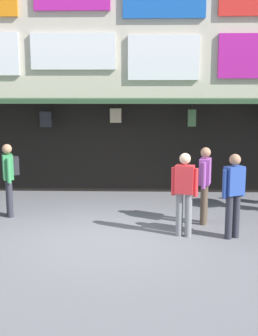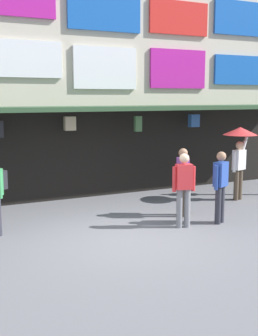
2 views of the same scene
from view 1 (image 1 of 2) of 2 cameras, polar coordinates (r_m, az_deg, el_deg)
ground_plane at (r=8.73m, az=-2.72°, el=-9.12°), size 80.00×80.00×0.00m
shopfront at (r=12.83m, az=-1.29°, el=15.06°), size 18.00×2.60×8.00m
pedestrian_in_purple at (r=10.29m, az=-15.39°, el=-0.81°), size 0.44×0.50×1.68m
pedestrian_in_red at (r=8.63m, az=7.26°, el=-2.86°), size 0.51×0.31×1.68m
pedestrian_in_green at (r=8.69m, az=13.53°, el=-2.98°), size 0.48×0.36×1.68m
pedestrian_in_yellow at (r=9.52m, az=9.88°, el=-1.70°), size 0.31×0.51×1.68m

